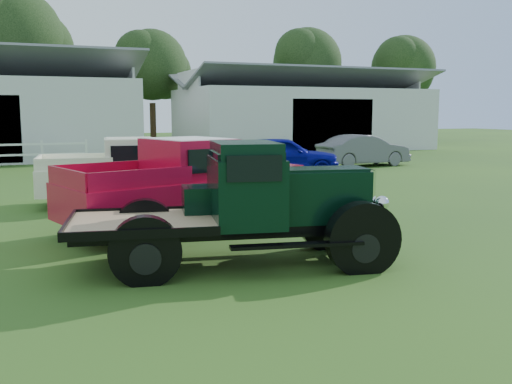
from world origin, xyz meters
name	(u,v)px	position (x,y,z in m)	size (l,w,h in m)	color
ground	(272,264)	(0.00, 0.00, 0.00)	(120.00, 120.00, 0.00)	#2D4D1C
shed_right	(301,111)	(14.00, 27.00, 2.60)	(16.80, 9.20, 5.20)	silver
tree_b	(16,63)	(-4.00, 34.00, 5.75)	(6.90, 6.90, 11.50)	black
tree_c	(152,84)	(5.00, 33.00, 4.50)	(5.40, 5.40, 9.00)	black
tree_d	(307,81)	(18.00, 34.00, 5.00)	(6.00, 6.00, 10.00)	black
tree_e	(403,85)	(26.00, 32.00, 4.75)	(5.70, 5.70, 9.50)	black
vintage_flatbed	(239,204)	(-0.51, 0.17, 1.02)	(5.15, 2.04, 2.04)	black
red_pickup	(185,184)	(-0.58, 3.35, 0.99)	(5.44, 2.09, 1.99)	#AE0A2C
white_pickup	(127,172)	(-1.17, 7.28, 0.89)	(4.83, 1.87, 1.78)	#F4F1CE
misc_car_blue	(282,155)	(5.95, 12.51, 0.77)	(1.83, 4.54, 1.55)	#050785
misc_car_grey	(363,150)	(10.91, 14.27, 0.73)	(1.54, 4.42, 1.46)	#59595D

